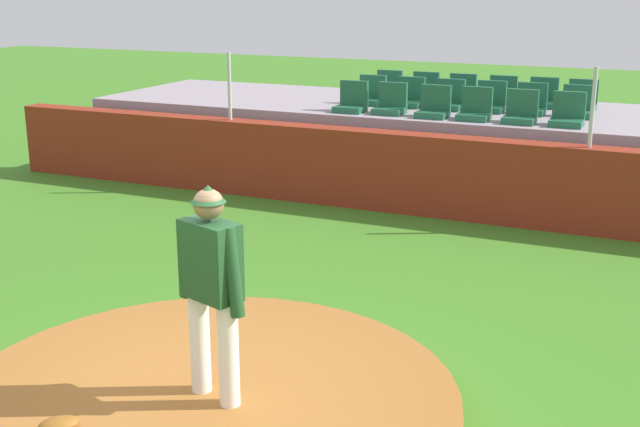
% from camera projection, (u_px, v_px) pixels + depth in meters
% --- Properties ---
extents(ground_plane, '(60.00, 60.00, 0.00)m').
position_uv_depth(ground_plane, '(205.00, 418.00, 6.73)').
color(ground_plane, '#3E7B22').
extents(pitchers_mound, '(4.16, 4.16, 0.24)m').
position_uv_depth(pitchers_mound, '(205.00, 405.00, 6.70)').
color(pitchers_mound, '#9D612A').
rests_on(pitchers_mound, ground_plane).
extents(pitcher, '(0.72, 0.39, 1.75)m').
position_uv_depth(pitcher, '(211.00, 278.00, 6.31)').
color(pitcher, white).
rests_on(pitcher, pitchers_mound).
extents(baseball, '(0.07, 0.07, 0.07)m').
position_uv_depth(baseball, '(204.00, 367.00, 7.00)').
color(baseball, white).
rests_on(baseball, pitchers_mound).
extents(fielding_glove, '(0.35, 0.36, 0.11)m').
position_uv_depth(fielding_glove, '(59.00, 425.00, 6.06)').
color(fielding_glove, brown).
rests_on(fielding_glove, pitchers_mound).
extents(brick_barrier, '(15.54, 0.40, 1.22)m').
position_uv_depth(brick_barrier, '(436.00, 176.00, 12.39)').
color(brick_barrier, maroon).
rests_on(brick_barrier, ground_plane).
extents(fence_post_left, '(0.06, 0.06, 1.11)m').
position_uv_depth(fence_post_left, '(229.00, 86.00, 13.45)').
color(fence_post_left, silver).
rests_on(fence_post_left, brick_barrier).
extents(fence_post_right, '(0.06, 0.06, 1.11)m').
position_uv_depth(fence_post_right, '(593.00, 107.00, 11.23)').
color(fence_post_right, silver).
rests_on(fence_post_right, brick_barrier).
extents(bleacher_platform, '(13.41, 3.30, 1.35)m').
position_uv_depth(bleacher_platform, '(469.00, 147.00, 14.20)').
color(bleacher_platform, gray).
rests_on(bleacher_platform, ground_plane).
extents(stadium_chair_0, '(0.48, 0.44, 0.50)m').
position_uv_depth(stadium_chair_0, '(352.00, 102.00, 13.64)').
color(stadium_chair_0, '#1F5D3E').
rests_on(stadium_chair_0, bleacher_platform).
extents(stadium_chair_1, '(0.48, 0.44, 0.50)m').
position_uv_depth(stadium_chair_1, '(391.00, 104.00, 13.43)').
color(stadium_chair_1, '#1F5D3E').
rests_on(stadium_chair_1, bleacher_platform).
extents(stadium_chair_2, '(0.48, 0.44, 0.50)m').
position_uv_depth(stadium_chair_2, '(434.00, 107.00, 13.09)').
color(stadium_chair_2, '#1F5D3E').
rests_on(stadium_chair_2, bleacher_platform).
extents(stadium_chair_3, '(0.48, 0.44, 0.50)m').
position_uv_depth(stadium_chair_3, '(475.00, 110.00, 12.86)').
color(stadium_chair_3, '#1F5D3E').
rests_on(stadium_chair_3, bleacher_platform).
extents(stadium_chair_4, '(0.48, 0.44, 0.50)m').
position_uv_depth(stadium_chair_4, '(521.00, 113.00, 12.56)').
color(stadium_chair_4, '#1F5D3E').
rests_on(stadium_chair_4, bleacher_platform).
extents(stadium_chair_5, '(0.48, 0.44, 0.50)m').
position_uv_depth(stadium_chair_5, '(568.00, 115.00, 12.31)').
color(stadium_chair_5, '#1F5D3E').
rests_on(stadium_chair_5, bleacher_platform).
extents(stadium_chair_6, '(0.48, 0.44, 0.50)m').
position_uv_depth(stadium_chair_6, '(371.00, 95.00, 14.44)').
color(stadium_chair_6, '#1F5D3E').
rests_on(stadium_chair_6, bleacher_platform).
extents(stadium_chair_7, '(0.48, 0.44, 0.50)m').
position_uv_depth(stadium_chair_7, '(409.00, 97.00, 14.19)').
color(stadium_chair_7, '#1F5D3E').
rests_on(stadium_chair_7, bleacher_platform).
extents(stadium_chair_8, '(0.48, 0.44, 0.50)m').
position_uv_depth(stadium_chair_8, '(449.00, 100.00, 13.88)').
color(stadium_chair_8, '#1F5D3E').
rests_on(stadium_chair_8, bleacher_platform).
extents(stadium_chair_9, '(0.48, 0.44, 0.50)m').
position_uv_depth(stadium_chair_9, '(490.00, 102.00, 13.64)').
color(stadium_chair_9, '#1F5D3E').
rests_on(stadium_chair_9, bleacher_platform).
extents(stadium_chair_10, '(0.48, 0.44, 0.50)m').
position_uv_depth(stadium_chair_10, '(531.00, 104.00, 13.38)').
color(stadium_chair_10, '#1F5D3E').
rests_on(stadium_chair_10, bleacher_platform).
extents(stadium_chair_11, '(0.48, 0.44, 0.50)m').
position_uv_depth(stadium_chair_11, '(577.00, 107.00, 13.10)').
color(stadium_chair_11, '#1F5D3E').
rests_on(stadium_chair_11, bleacher_platform).
extents(stadium_chair_12, '(0.48, 0.44, 0.50)m').
position_uv_depth(stadium_chair_12, '(388.00, 89.00, 15.21)').
color(stadium_chair_12, '#1F5D3E').
rests_on(stadium_chair_12, bleacher_platform).
extents(stadium_chair_13, '(0.48, 0.44, 0.50)m').
position_uv_depth(stadium_chair_13, '(424.00, 91.00, 14.94)').
color(stadium_chair_13, '#1F5D3E').
rests_on(stadium_chair_13, bleacher_platform).
extents(stadium_chair_14, '(0.48, 0.44, 0.50)m').
position_uv_depth(stadium_chair_14, '(461.00, 94.00, 14.64)').
color(stadium_chair_14, '#1F5D3E').
rests_on(stadium_chair_14, bleacher_platform).
extents(stadium_chair_15, '(0.48, 0.44, 0.50)m').
position_uv_depth(stadium_chair_15, '(502.00, 96.00, 14.37)').
color(stadium_chair_15, '#1F5D3E').
rests_on(stadium_chair_15, bleacher_platform).
extents(stadium_chair_16, '(0.48, 0.44, 0.50)m').
position_uv_depth(stadium_chair_16, '(543.00, 98.00, 14.13)').
color(stadium_chair_16, '#1F5D3E').
rests_on(stadium_chair_16, bleacher_platform).
extents(stadium_chair_17, '(0.48, 0.44, 0.50)m').
position_uv_depth(stadium_chair_17, '(582.00, 100.00, 13.84)').
color(stadium_chair_17, '#1F5D3E').
rests_on(stadium_chair_17, bleacher_platform).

